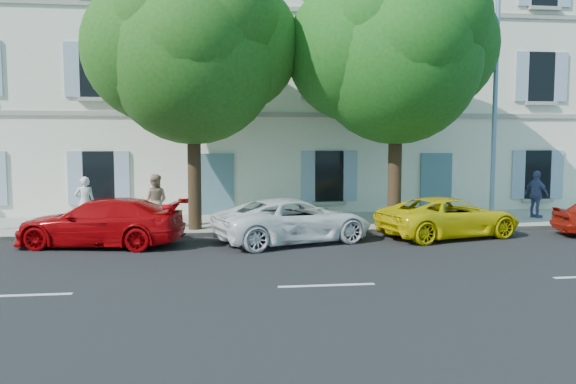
{
  "coord_description": "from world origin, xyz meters",
  "views": [
    {
      "loc": [
        -2.21,
        -15.07,
        2.92
      ],
      "look_at": [
        -0.03,
        2.0,
        1.4
      ],
      "focal_mm": 35.0,
      "sensor_mm": 36.0,
      "label": 1
    }
  ],
  "objects": [
    {
      "name": "ground",
      "position": [
        0.0,
        0.0,
        0.0
      ],
      "size": [
        90.0,
        90.0,
        0.0
      ],
      "primitive_type": "plane",
      "color": "black"
    },
    {
      "name": "sidewalk",
      "position": [
        0.0,
        4.45,
        0.07
      ],
      "size": [
        36.0,
        4.5,
        0.15
      ],
      "primitive_type": "cube",
      "color": "#A09E96",
      "rests_on": "ground"
    },
    {
      "name": "kerb",
      "position": [
        0.0,
        2.28,
        0.08
      ],
      "size": [
        36.0,
        0.16,
        0.16
      ],
      "primitive_type": "cube",
      "color": "#9E998E",
      "rests_on": "ground"
    },
    {
      "name": "building",
      "position": [
        0.0,
        10.2,
        6.0
      ],
      "size": [
        28.0,
        7.0,
        12.0
      ],
      "primitive_type": "cube",
      "color": "white",
      "rests_on": "ground"
    },
    {
      "name": "car_red_coupe",
      "position": [
        -5.47,
        1.14,
        0.68
      ],
      "size": [
        4.96,
        2.8,
        1.36
      ],
      "primitive_type": "imported",
      "rotation": [
        0.0,
        0.0,
        4.51
      ],
      "color": "#A90408",
      "rests_on": "ground"
    },
    {
      "name": "car_white_coupe",
      "position": [
        0.02,
        1.02,
        0.65
      ],
      "size": [
        5.12,
        3.56,
        1.3
      ],
      "primitive_type": "imported",
      "rotation": [
        0.0,
        0.0,
        1.9
      ],
      "color": "white",
      "rests_on": "ground"
    },
    {
      "name": "car_yellow_supercar",
      "position": [
        4.9,
        1.35,
        0.62
      ],
      "size": [
        4.88,
        3.17,
        1.25
      ],
      "primitive_type": "imported",
      "rotation": [
        0.0,
        0.0,
        1.83
      ],
      "color": "yellow",
      "rests_on": "ground"
    },
    {
      "name": "tree_left",
      "position": [
        -2.91,
        3.02,
        5.54
      ],
      "size": [
        5.41,
        5.41,
        8.38
      ],
      "color": "#3A2819",
      "rests_on": "sidewalk"
    },
    {
      "name": "tree_right",
      "position": [
        3.66,
        2.94,
        5.6
      ],
      "size": [
        5.52,
        5.52,
        8.5
      ],
      "color": "#3A2819",
      "rests_on": "sidewalk"
    },
    {
      "name": "street_lamp",
      "position": [
        7.01,
        2.59,
        4.57
      ],
      "size": [
        0.34,
        1.67,
        7.8
      ],
      "color": "#7293BF",
      "rests_on": "sidewalk"
    },
    {
      "name": "pedestrian_a",
      "position": [
        -6.43,
        3.57,
        0.99
      ],
      "size": [
        0.69,
        0.53,
        1.68
      ],
      "primitive_type": "imported",
      "rotation": [
        0.0,
        0.0,
        3.38
      ],
      "color": "silver",
      "rests_on": "sidewalk"
    },
    {
      "name": "pedestrian_b",
      "position": [
        -4.2,
        3.36,
        1.03
      ],
      "size": [
        0.94,
        0.79,
        1.75
      ],
      "primitive_type": "imported",
      "rotation": [
        0.0,
        0.0,
        2.99
      ],
      "color": "tan",
      "rests_on": "sidewalk"
    },
    {
      "name": "pedestrian_c",
      "position": [
        9.48,
        4.18,
        1.02
      ],
      "size": [
        0.73,
        1.1,
        1.74
      ],
      "primitive_type": "imported",
      "rotation": [
        0.0,
        0.0,
        1.89
      ],
      "color": "#4F5A92",
      "rests_on": "sidewalk"
    }
  ]
}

